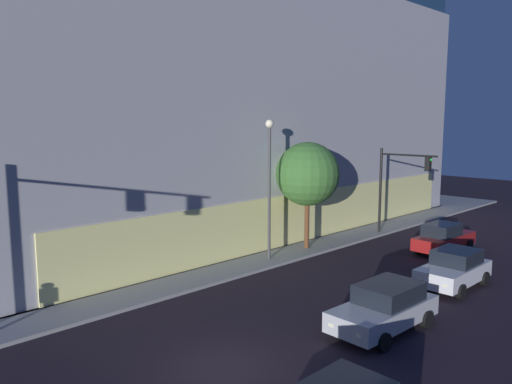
% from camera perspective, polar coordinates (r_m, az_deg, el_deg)
% --- Properties ---
extents(ground_plane, '(120.00, 120.00, 0.00)m').
position_cam_1_polar(ground_plane, '(16.57, -3.57, -19.46)').
color(ground_plane, black).
extents(modern_building, '(37.84, 22.35, 19.45)m').
position_cam_1_polar(modern_building, '(39.44, -6.66, 10.85)').
color(modern_building, '#4C4C51').
rests_on(modern_building, ground).
extents(traffic_light_far_corner, '(0.33, 4.00, 5.74)m').
position_cam_1_polar(traffic_light_far_corner, '(34.43, 15.83, 1.62)').
color(traffic_light_far_corner, black).
rests_on(traffic_light_far_corner, sidewalk_corner).
extents(street_lamp_sidewalk, '(0.44, 0.44, 7.60)m').
position_cam_1_polar(street_lamp_sidewalk, '(27.05, 1.52, 2.29)').
color(street_lamp_sidewalk, '#404040').
rests_on(street_lamp_sidewalk, sidewalk_corner).
extents(sidewalk_tree, '(3.76, 3.76, 6.32)m').
position_cam_1_polar(sidewalk_tree, '(29.64, 5.88, 2.03)').
color(sidewalk_tree, brown).
rests_on(sidewalk_tree, sidewalk_corner).
extents(car_silver, '(4.66, 2.28, 1.73)m').
position_cam_1_polar(car_silver, '(19.50, 14.41, -12.55)').
color(car_silver, '#B7BABF').
rests_on(car_silver, ground).
extents(car_white, '(4.20, 2.16, 1.74)m').
position_cam_1_polar(car_white, '(25.28, 21.57, -8.11)').
color(car_white, silver).
rests_on(car_white, ground).
extents(car_red, '(4.66, 2.06, 1.74)m').
position_cam_1_polar(car_red, '(31.64, 20.52, -4.90)').
color(car_red, maroon).
rests_on(car_red, ground).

